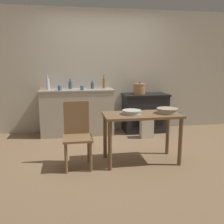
% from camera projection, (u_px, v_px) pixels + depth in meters
% --- Properties ---
extents(ground_plane, '(14.00, 14.00, 0.00)m').
position_uv_depth(ground_plane, '(117.00, 154.00, 4.04)').
color(ground_plane, '#896B4C').
extents(wall_back, '(8.00, 0.07, 2.55)m').
position_uv_depth(wall_back, '(103.00, 71.00, 5.33)').
color(wall_back, beige).
rests_on(wall_back, ground_plane).
extents(counter_cabinet, '(1.48, 0.55, 0.93)m').
position_uv_depth(counter_cabinet, '(77.00, 112.00, 5.11)').
color(counter_cabinet, '#B2A893').
rests_on(counter_cabinet, ground_plane).
extents(stove, '(0.94, 0.57, 0.81)m').
position_uv_depth(stove, '(145.00, 112.00, 5.35)').
color(stove, black).
rests_on(stove, ground_plane).
extents(work_table, '(1.11, 0.56, 0.73)m').
position_uv_depth(work_table, '(142.00, 122.00, 3.64)').
color(work_table, brown).
rests_on(work_table, ground_plane).
extents(chair, '(0.40, 0.40, 0.92)m').
position_uv_depth(chair, '(77.00, 133.00, 3.51)').
color(chair, olive).
rests_on(chair, ground_plane).
extents(flour_sack, '(0.24, 0.17, 0.37)m').
position_uv_depth(flour_sack, '(147.00, 128.00, 4.91)').
color(flour_sack, beige).
rests_on(flour_sack, ground_plane).
extents(stock_pot, '(0.26, 0.26, 0.24)m').
position_uv_depth(stock_pot, '(139.00, 89.00, 5.23)').
color(stock_pot, '#B77A47').
rests_on(stock_pot, stove).
extents(mixing_bowl_large, '(0.31, 0.31, 0.08)m').
position_uv_depth(mixing_bowl_large, '(167.00, 110.00, 3.64)').
color(mixing_bowl_large, tan).
rests_on(mixing_bowl_large, work_table).
extents(mixing_bowl_small, '(0.27, 0.27, 0.06)m').
position_uv_depth(mixing_bowl_small, '(132.00, 112.00, 3.58)').
color(mixing_bowl_small, silver).
rests_on(mixing_bowl_small, work_table).
extents(bottle_far_left, '(0.07, 0.07, 0.20)m').
position_uv_depth(bottle_far_left, '(70.00, 85.00, 5.11)').
color(bottle_far_left, '#3D5675').
rests_on(bottle_far_left, counter_cabinet).
extents(bottle_left, '(0.07, 0.07, 0.29)m').
position_uv_depth(bottle_left, '(48.00, 84.00, 4.98)').
color(bottle_left, silver).
rests_on(bottle_left, counter_cabinet).
extents(bottle_mid_left, '(0.06, 0.06, 0.28)m').
position_uv_depth(bottle_mid_left, '(104.00, 83.00, 5.20)').
color(bottle_mid_left, olive).
rests_on(bottle_mid_left, counter_cabinet).
extents(bottle_center_left, '(0.07, 0.07, 0.16)m').
position_uv_depth(bottle_center_left, '(92.00, 86.00, 5.15)').
color(bottle_center_left, '#3D5675').
rests_on(bottle_center_left, counter_cabinet).
extents(cup_center, '(0.07, 0.07, 0.09)m').
position_uv_depth(cup_center, '(82.00, 88.00, 4.86)').
color(cup_center, '#4C6B99').
rests_on(cup_center, counter_cabinet).
extents(cup_center_right, '(0.08, 0.08, 0.10)m').
position_uv_depth(cup_center_right, '(60.00, 88.00, 4.82)').
color(cup_center_right, '#4C6B99').
rests_on(cup_center_right, counter_cabinet).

